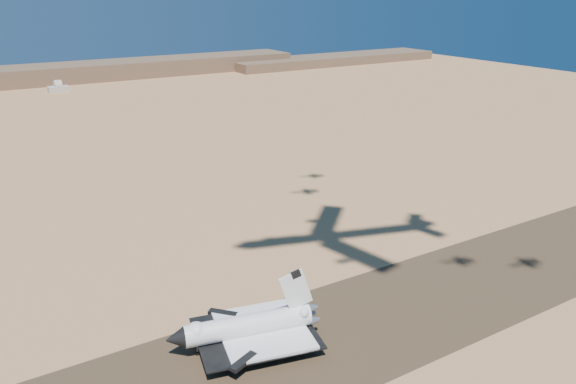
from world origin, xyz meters
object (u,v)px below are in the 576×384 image
crew_b (292,344)px  crew_c (293,347)px  shuttle (247,328)px  crew_a (282,344)px

crew_b → crew_c: size_ratio=0.82×
shuttle → crew_c: (9.92, -8.81, -4.87)m
crew_c → crew_a: bearing=8.5°
crew_b → shuttle: bearing=14.1°
crew_b → crew_c: bearing=121.5°
shuttle → crew_b: bearing=-22.3°
crew_a → crew_c: 3.43m
crew_b → crew_c: (-0.49, -1.57, 0.17)m
shuttle → crew_b: 13.65m
shuttle → crew_c: 14.13m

